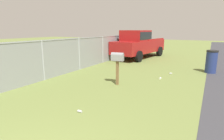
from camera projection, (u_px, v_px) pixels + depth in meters
The scene contains 7 objects.
mailbox at pixel (117, 59), 7.05m from camera, with size 0.26×0.50×1.29m.
pickup_truck at pixel (138, 43), 13.86m from camera, with size 5.59×2.70×2.09m.
trash_bin at pixel (211, 62), 9.13m from camera, with size 0.54×0.54×1.14m.
fence_section at pixel (79, 53), 9.82m from camera, with size 14.65×0.07×1.72m.
litter_cup_by_mailbox at pixel (160, 78), 8.05m from camera, with size 0.08×0.08×0.10m, color white.
litter_can_far_scatter at pixel (80, 111), 4.83m from camera, with size 0.07×0.07×0.12m, color silver.
litter_can_midfield_b at pixel (171, 73), 8.97m from camera, with size 0.07×0.07×0.12m, color silver.
Camera 1 is at (-0.57, -2.03, 2.15)m, focal length 29.25 mm.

